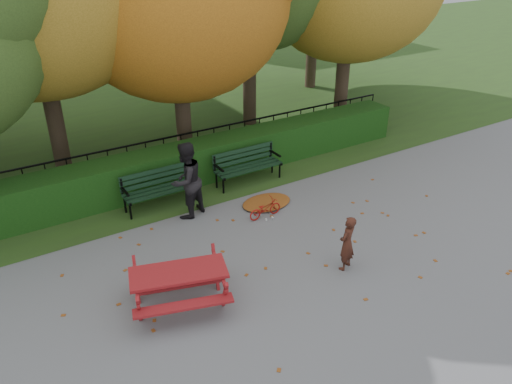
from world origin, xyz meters
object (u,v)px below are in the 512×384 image
bench_right (247,163)px  picnic_table (179,279)px  bench_left (160,185)px  adult (186,180)px  bicycle (265,209)px  child (347,243)px

bench_right → picnic_table: 4.99m
bench_left → adult: (0.35, -0.80, 0.38)m
bench_left → bench_right: same height
bicycle → adult: bearing=53.3°
child → bicycle: bearing=-105.9°
picnic_table → bench_left: bearing=89.6°
child → bench_right: bearing=-116.5°
bench_right → bicycle: bench_right is taller
bench_left → bench_right: bearing=0.0°
picnic_table → bicycle: (2.90, 1.75, -0.33)m
bench_left → bicycle: bench_left is taller
child → adult: adult is taller
picnic_table → adult: bearing=79.1°
bench_left → adult: size_ratio=1.00×
bench_left → picnic_table: (-1.10, -3.55, 0.03)m
bench_right → child: size_ratio=1.58×
bench_right → bicycle: size_ratio=2.15×
child → bicycle: 2.51m
bicycle → child: bearing=-176.0°
picnic_table → child: child is taller
bench_right → child: (-0.33, -4.27, 0.05)m
adult → bicycle: bearing=121.5°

